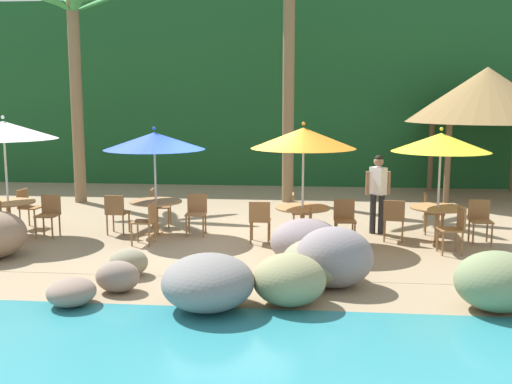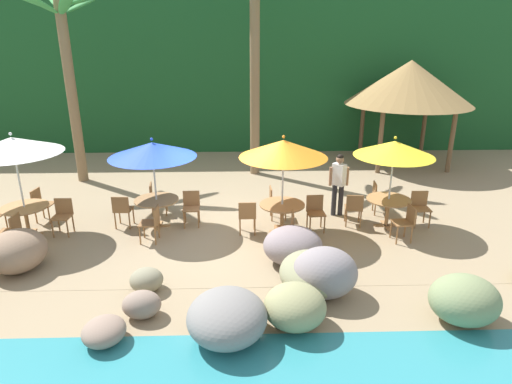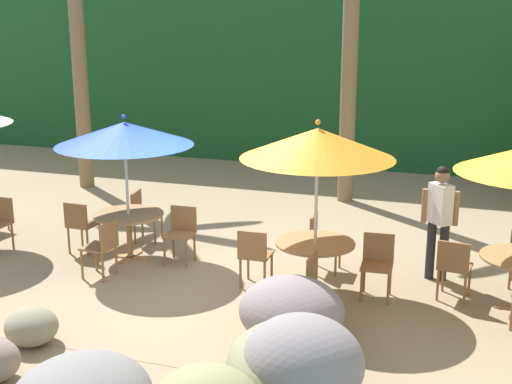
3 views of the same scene
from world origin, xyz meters
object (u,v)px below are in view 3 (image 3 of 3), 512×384
Objects in this scene: dining_table_orange at (315,251)px; chair_blue_inland at (143,212)px; chair_blue_seaward at (181,230)px; chair_orange_seaward at (377,261)px; chair_orange_inland at (321,238)px; waiter_in_white at (440,215)px; umbrella_orange at (318,143)px; palm_tree_nearest at (76,0)px; chair_blue_right at (103,245)px; chair_yellow_left at (454,265)px; chair_orange_left at (254,253)px; dining_table_blue at (129,221)px; chair_blue_left at (80,223)px; chair_orange_right at (304,280)px; umbrella_blue at (124,134)px.

chair_blue_inland is at bearing 159.26° from dining_table_orange.
chair_orange_seaward is at bearing -7.31° from chair_blue_seaward.
chair_orange_inland is 0.51× the size of waiter_in_white.
palm_tree_nearest reaches higher than umbrella_orange.
chair_blue_inland is 1.00× the size of chair_blue_right.
chair_yellow_left is (5.14, -0.94, 0.00)m from chair_blue_inland.
chair_orange_seaward is at bearing -36.24° from chair_orange_inland.
chair_blue_inland is at bearing 159.26° from umbrella_orange.
dining_table_orange is 1.87m from chair_yellow_left.
chair_orange_left is at bearing -154.77° from waiter_in_white.
dining_table_blue is 1.26× the size of chair_orange_inland.
chair_orange_left is 0.15× the size of palm_tree_nearest.
chair_blue_left is 1.00× the size of chair_orange_right.
chair_blue_seaward is 0.79× the size of dining_table_orange.
dining_table_blue is at bearing -77.05° from chair_blue_inland.
chair_blue_left reaches higher than dining_table_orange.
chair_orange_seaward is at bearing 8.48° from chair_blue_right.
dining_table_blue is at bearing 3.30° from chair_blue_left.
umbrella_orange reaches higher than chair_orange_left.
umbrella_blue is at bearing 3.30° from chair_blue_left.
chair_blue_inland is 5.23m from chair_yellow_left.
chair_blue_seaward and chair_orange_right have the same top height.
waiter_in_white is at bearing 33.37° from umbrella_orange.
palm_tree_nearest is (-3.16, 3.85, 2.05)m from umbrella_blue.
chair_blue_right is 1.00× the size of chair_yellow_left.
chair_blue_seaward is 3.13m from chair_orange_seaward.
waiter_in_white is (1.58, 1.04, 0.37)m from dining_table_orange.
chair_yellow_left is (1.00, 0.16, 0.00)m from chair_orange_seaward.
waiter_in_white is at bearing 6.91° from chair_blue_left.
umbrella_blue is at bearing 178.72° from chair_yellow_left.
dining_table_orange is at bearing -170.57° from chair_yellow_left.
dining_table_orange is at bearing 93.91° from chair_orange_right.
chair_blue_seaward is at bearing 8.52° from dining_table_blue.
chair_orange_right reaches higher than dining_table_orange.
dining_table_blue is 0.86m from chair_blue_seaward.
palm_tree_nearest is (-2.96, 3.01, 3.54)m from chair_blue_inland.
chair_yellow_left is (1.84, 0.31, -1.60)m from umbrella_orange.
chair_blue_inland is 3.96m from chair_orange_right.
chair_blue_left is at bearing 179.40° from chair_yellow_left.
palm_tree_nearest reaches higher than chair_orange_right.
umbrella_blue is 2.10× the size of dining_table_orange.
chair_blue_left is (-0.85, -0.05, -0.10)m from dining_table_blue.
chair_orange_left is at bearing -171.62° from chair_orange_seaward.
chair_blue_inland is (-0.19, 0.83, -0.10)m from dining_table_blue.
chair_orange_right is (3.17, -1.27, -0.10)m from dining_table_blue.
chair_orange_left is (-1.69, -0.25, 0.00)m from chair_orange_seaward.
chair_orange_right is at bearing -146.99° from chair_yellow_left.
chair_orange_left is 2.72m from chair_yellow_left.
palm_tree_nearest is at bearing 153.98° from chair_yellow_left.
dining_table_orange is 8.32m from palm_tree_nearest.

